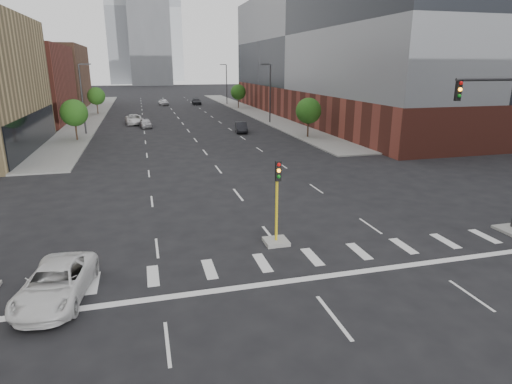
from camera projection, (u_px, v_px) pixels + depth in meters
name	position (u px, v px, depth m)	size (l,w,h in m)	color
ground	(360.00, 351.00, 13.83)	(400.00, 400.00, 0.00)	black
sidewalk_left_far	(92.00, 115.00, 78.62)	(5.00, 92.00, 0.15)	gray
sidewalk_right_far	(250.00, 111.00, 86.05)	(5.00, 92.00, 0.15)	gray
building_left_far_b	(34.00, 77.00, 90.37)	(20.00, 24.00, 13.00)	brown
building_right_main	(351.00, 52.00, 73.55)	(24.00, 70.00, 22.00)	brown
tower_left	(129.00, 9.00, 205.59)	(22.00, 22.00, 70.00)	#B2B7BC
tower_right	(162.00, 9.00, 245.66)	(20.00, 20.00, 80.00)	#B2B7BC
tower_mid	(149.00, 35.00, 192.76)	(18.00, 18.00, 44.00)	slate
median_traffic_signal	(276.00, 226.00, 21.86)	(1.20, 1.20, 4.40)	#999993
streetlight_right_a	(270.00, 91.00, 66.65)	(1.60, 0.22, 9.07)	#2D2D30
streetlight_right_b	(226.00, 82.00, 99.06)	(1.60, 0.22, 9.07)	#2D2D30
streetlight_left	(83.00, 96.00, 55.38)	(1.60, 0.22, 9.07)	#2D2D30
tree_left_near	(74.00, 113.00, 51.07)	(3.20, 3.20, 4.85)	#382619
tree_left_far	(96.00, 96.00, 78.85)	(3.20, 3.20, 4.85)	#382619
tree_right_near	(308.00, 111.00, 53.37)	(3.20, 3.20, 4.85)	#382619
tree_right_far	(238.00, 92.00, 90.41)	(3.20, 3.20, 4.85)	#382619
car_near_left	(146.00, 123.00, 62.97)	(1.60, 3.98, 1.36)	#AEADB1
car_mid_right	(241.00, 127.00, 58.52)	(1.47, 4.20, 1.38)	black
car_far_left	(134.00, 119.00, 66.58)	(2.47, 5.35, 1.49)	white
car_deep_right	(196.00, 102.00, 99.92)	(1.97, 4.85, 1.41)	black
car_distant	(164.00, 102.00, 98.03)	(1.73, 4.31, 1.47)	silver
parked_minivan	(56.00, 283.00, 16.72)	(2.29, 4.96, 1.38)	silver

